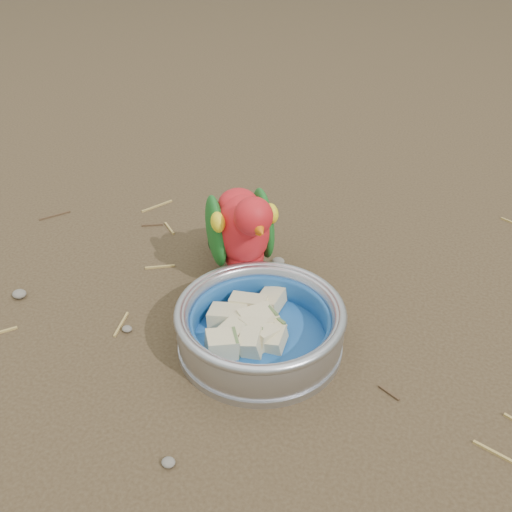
% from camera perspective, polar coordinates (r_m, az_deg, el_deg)
% --- Properties ---
extents(ground, '(60.00, 60.00, 0.00)m').
position_cam_1_polar(ground, '(0.72, -1.24, -9.46)').
color(ground, '#453421').
extents(food_bowl, '(0.20, 0.20, 0.02)m').
position_cam_1_polar(food_bowl, '(0.72, 0.41, -8.55)').
color(food_bowl, '#B2B2BA').
rests_on(food_bowl, ground).
extents(bowl_wall, '(0.20, 0.20, 0.04)m').
position_cam_1_polar(bowl_wall, '(0.70, 0.42, -6.73)').
color(bowl_wall, '#B2B2BA').
rests_on(bowl_wall, food_bowl).
extents(fruit_wedges, '(0.12, 0.12, 0.03)m').
position_cam_1_polar(fruit_wedges, '(0.70, 0.42, -7.16)').
color(fruit_wedges, beige).
rests_on(fruit_wedges, food_bowl).
extents(lory_parrot, '(0.19, 0.21, 0.16)m').
position_cam_1_polar(lory_parrot, '(0.78, -1.34, 1.82)').
color(lory_parrot, red).
rests_on(lory_parrot, ground).
extents(ground_debris, '(0.90, 0.80, 0.01)m').
position_cam_1_polar(ground_debris, '(0.72, 2.55, -9.16)').
color(ground_debris, '#AA8A48').
rests_on(ground_debris, ground).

